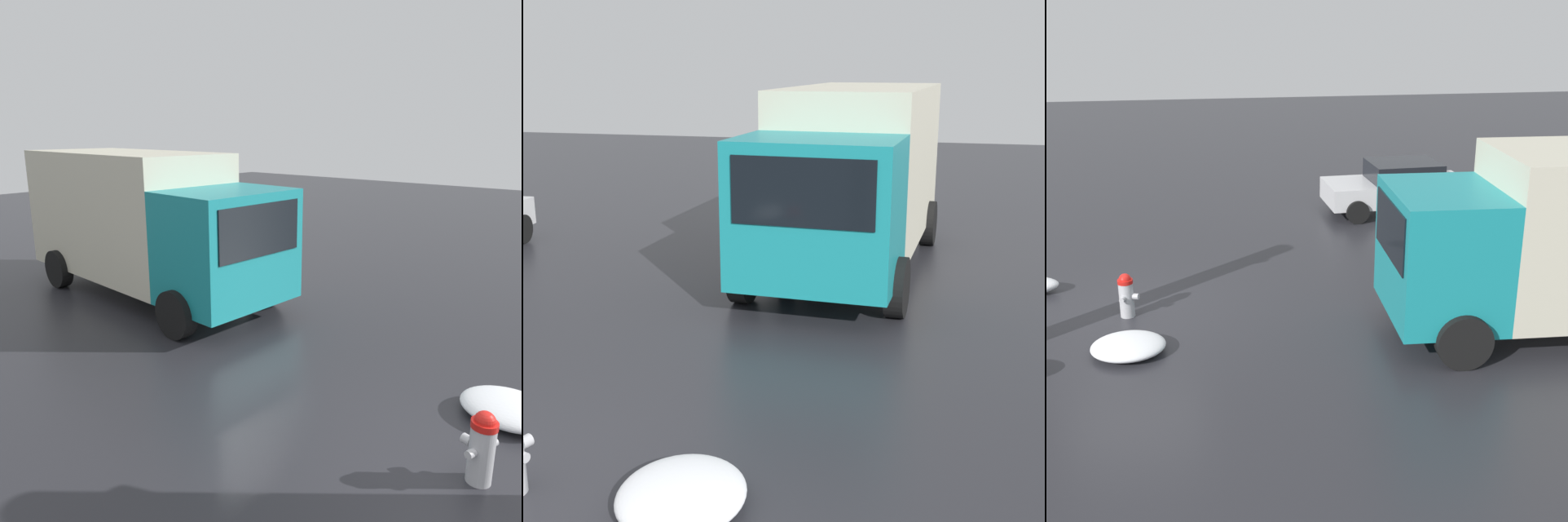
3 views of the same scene
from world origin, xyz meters
TOP-DOWN VIEW (x-y plane):
  - ground_plane at (0.00, 0.00)m, footprint 60.00×60.00m
  - fire_hydrant at (0.00, -0.00)m, footprint 0.38×0.47m
  - delivery_truck at (7.99, -1.75)m, footprint 6.90×2.90m
  - pedestrian at (6.00, -1.00)m, footprint 0.38×0.38m
  - snow_pile_by_tree at (0.12, -1.53)m, footprint 1.22×1.08m

SIDE VIEW (x-z plane):
  - ground_plane at x=0.00m, z-range 0.00..0.00m
  - snow_pile_by_tree at x=0.12m, z-range 0.00..0.27m
  - fire_hydrant at x=0.00m, z-range 0.01..0.84m
  - pedestrian at x=6.00m, z-range 0.08..1.82m
  - delivery_truck at x=7.99m, z-range 0.13..3.33m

